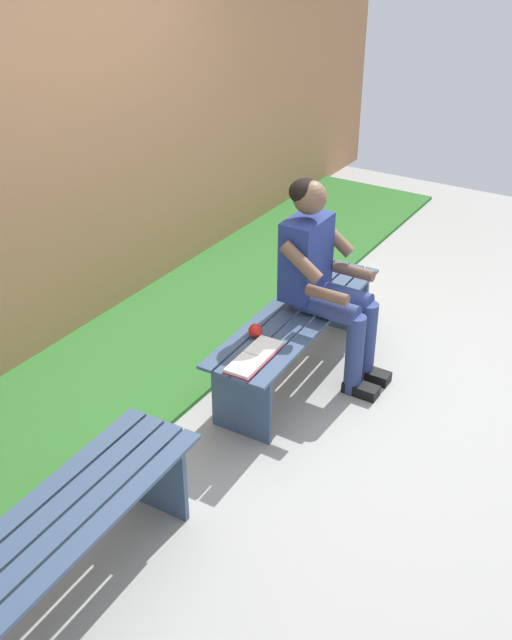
{
  "coord_description": "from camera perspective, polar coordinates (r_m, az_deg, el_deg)",
  "views": [
    {
      "loc": [
        3.41,
        1.82,
        2.66
      ],
      "look_at": [
        0.73,
        0.15,
        0.81
      ],
      "focal_mm": 40.92,
      "sensor_mm": 36.0,
      "label": 1
    }
  ],
  "objects": [
    {
      "name": "book_open",
      "position": [
        4.0,
        -0.11,
        -2.92
      ],
      "size": [
        0.42,
        0.17,
        0.02
      ],
      "rotation": [
        0.0,
        0.0,
        0.04
      ],
      "color": "white",
      "rests_on": "bench_near"
    },
    {
      "name": "apple",
      "position": [
        4.17,
        -0.05,
        -0.84
      ],
      "size": [
        0.08,
        0.08,
        0.08
      ],
      "primitive_type": "sphere",
      "color": "red",
      "rests_on": "bench_near"
    },
    {
      "name": "ground_plane",
      "position": [
        3.67,
        9.13,
        -17.07
      ],
      "size": [
        10.0,
        7.0,
        0.04
      ],
      "primitive_type": "cube",
      "color": "#9E9E99"
    },
    {
      "name": "brick_wall",
      "position": [
        4.69,
        -18.41,
        15.02
      ],
      "size": [
        9.5,
        0.24,
        3.09
      ],
      "primitive_type": "cube",
      "color": "#B27A51",
      "rests_on": "ground"
    },
    {
      "name": "grass_strip",
      "position": [
        4.9,
        -19.19,
        -4.33
      ],
      "size": [
        9.0,
        2.38,
        0.03
      ],
      "primitive_type": "cube",
      "color": "#2D6B28",
      "rests_on": "ground"
    },
    {
      "name": "person_seated",
      "position": [
        4.39,
        5.3,
        3.6
      ],
      "size": [
        0.5,
        0.69,
        1.27
      ],
      "color": "navy",
      "rests_on": "ground"
    },
    {
      "name": "bench_near",
      "position": [
        4.51,
        3.27,
        -0.65
      ],
      "size": [
        1.61,
        0.47,
        0.46
      ],
      "rotation": [
        0.0,
        0.0,
        0.04
      ],
      "color": "#384C6B",
      "rests_on": "ground"
    },
    {
      "name": "bench_far",
      "position": [
        3.23,
        -15.79,
        -16.88
      ],
      "size": [
        1.63,
        0.48,
        0.46
      ],
      "rotation": [
        0.0,
        0.0,
        0.04
      ],
      "color": "#384C6B",
      "rests_on": "ground"
    }
  ]
}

